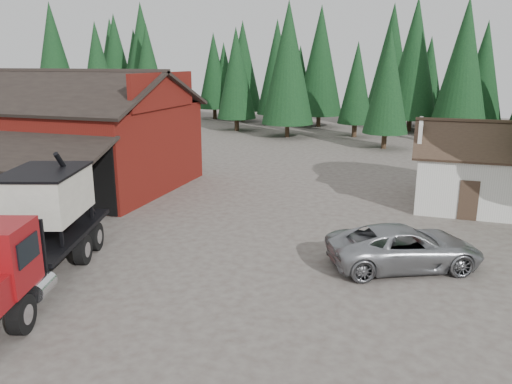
% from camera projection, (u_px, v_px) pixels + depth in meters
% --- Properties ---
extents(ground, '(120.00, 120.00, 0.00)m').
position_uv_depth(ground, '(161.00, 268.00, 18.97)').
color(ground, '#4F443E').
rests_on(ground, ground).
extents(red_barn, '(12.80, 13.63, 7.18)m').
position_uv_depth(red_barn, '(78.00, 143.00, 30.71)').
color(red_barn, '#5E140F').
rests_on(red_barn, ground).
extents(farmhouse, '(8.60, 6.42, 4.65)m').
position_uv_depth(farmhouse, '(496.00, 176.00, 26.55)').
color(farmhouse, silver).
rests_on(farmhouse, ground).
extents(conifer_backdrop, '(76.00, 16.00, 16.00)m').
position_uv_depth(conifer_backdrop, '(338.00, 129.00, 57.54)').
color(conifer_backdrop, black).
rests_on(conifer_backdrop, ground).
extents(near_pine_a, '(4.40, 4.40, 11.40)m').
position_uv_depth(near_pine_a, '(98.00, 73.00, 49.71)').
color(near_pine_a, '#382619').
rests_on(near_pine_a, ground).
extents(near_pine_b, '(3.96, 3.96, 10.40)m').
position_uv_depth(near_pine_b, '(388.00, 81.00, 43.20)').
color(near_pine_b, '#382619').
rests_on(near_pine_b, ground).
extents(near_pine_d, '(5.28, 5.28, 13.40)m').
position_uv_depth(near_pine_d, '(288.00, 63.00, 49.52)').
color(near_pine_d, '#382619').
rests_on(near_pine_d, ground).
extents(feed_truck, '(5.37, 9.96, 4.35)m').
position_uv_depth(feed_truck, '(28.00, 230.00, 17.04)').
color(feed_truck, black).
rests_on(feed_truck, ground).
extents(silver_car, '(6.38, 4.90, 1.61)m').
position_uv_depth(silver_car, '(404.00, 247.00, 18.87)').
color(silver_car, '#989BA0').
rests_on(silver_car, ground).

